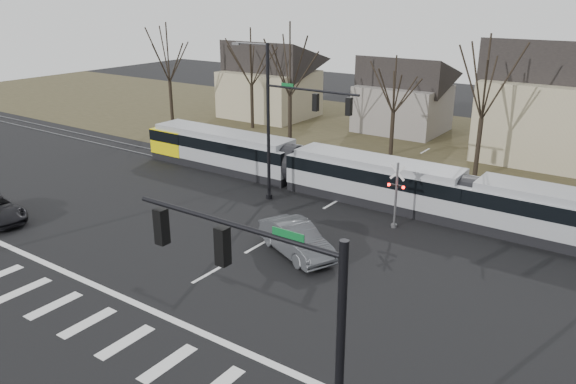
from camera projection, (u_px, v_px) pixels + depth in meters
The scene contains 15 objects.
ground at pixel (177, 292), 26.04m from camera, with size 140.00×140.00×0.00m, color black.
grass_verge at pixel (434, 146), 50.73m from camera, with size 140.00×28.00×0.01m, color #38331E.
crosswalk at pixel (106, 332), 22.95m from camera, with size 27.00×2.60×0.01m.
stop_line at pixel (147, 309), 24.64m from camera, with size 28.00×0.35×0.01m, color silver.
lane_dashes at pixel (347, 195), 38.38m from camera, with size 0.18×30.00×0.01m.
rail_pair at pixel (345, 196), 38.22m from camera, with size 90.00×1.52×0.06m.
tram at pixel (373, 178), 36.80m from camera, with size 39.31×2.92×2.98m.
sedan at pixel (296, 239), 29.55m from camera, with size 5.50×3.84×1.72m, color #434549.
signal_pole_near_right at pixel (276, 325), 14.21m from camera, with size 6.72×0.44×8.00m.
signal_pole_far at pixel (289, 118), 35.07m from camera, with size 9.28×0.44×10.20m.
rail_crossing_signal at pixel (396, 197), 32.58m from camera, with size 1.08×0.36×4.00m.
tree_row at pixel (435, 104), 43.35m from camera, with size 59.20×7.20×10.00m.
house_a at pixel (269, 76), 61.59m from camera, with size 9.72×8.64×8.60m.
house_b at pixel (404, 91), 55.19m from camera, with size 8.64×7.56×7.65m.
house_c at pixel (552, 97), 44.89m from camera, with size 10.80×8.64×10.10m.
Camera 1 is at (17.40, -15.86, 13.10)m, focal length 35.00 mm.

